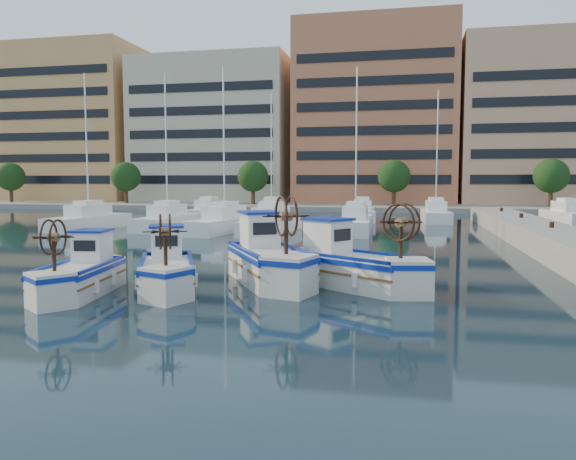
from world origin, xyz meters
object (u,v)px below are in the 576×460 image
object	(u,v)px
fishing_boat_c	(268,258)
fishing_boat_d	(351,263)
fishing_boat_b	(167,268)
fishing_boat_a	(81,273)

from	to	relation	value
fishing_boat_c	fishing_boat_d	bearing A→B (deg)	-35.52
fishing_boat_b	fishing_boat_c	bearing A→B (deg)	10.44
fishing_boat_a	fishing_boat_c	bearing A→B (deg)	23.45
fishing_boat_a	fishing_boat_b	world-z (taller)	fishing_boat_b
fishing_boat_b	fishing_boat_a	bearing A→B (deg)	-174.06
fishing_boat_a	fishing_boat_d	size ratio (longest dim) A/B	0.87
fishing_boat_c	fishing_boat_a	bearing A→B (deg)	-177.57
fishing_boat_b	fishing_boat_c	distance (m)	3.59
fishing_boat_a	fishing_boat_d	bearing A→B (deg)	11.39
fishing_boat_a	fishing_boat_c	world-z (taller)	fishing_boat_c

